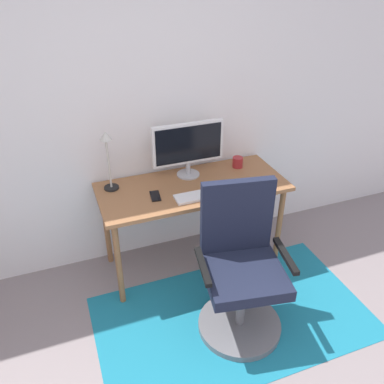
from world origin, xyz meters
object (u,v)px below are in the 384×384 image
monitor (188,145)px  computer_mouse (242,183)px  desk_lamp (107,153)px  cell_phone (155,196)px  desk (193,194)px  keyboard (204,195)px  coffee_cup (238,162)px  office_chair (240,275)px

monitor → computer_mouse: 0.50m
computer_mouse → desk_lamp: (-0.94, 0.30, 0.27)m
desk_lamp → cell_phone: bearing=-39.7°
desk → computer_mouse: bearing=-20.5°
desk → keyboard: size_ratio=3.32×
computer_mouse → coffee_cup: 0.30m
computer_mouse → coffee_cup: bearing=70.7°
coffee_cup → office_chair: size_ratio=0.08×
keyboard → cell_phone: (-0.33, 0.11, -0.00)m
computer_mouse → keyboard: bearing=-172.8°
coffee_cup → desk_lamp: desk_lamp is taller
coffee_cup → desk_lamp: bearing=179.3°
computer_mouse → office_chair: 0.73m
cell_phone → desk_lamp: desk_lamp is taller
desk_lamp → office_chair: size_ratio=0.43×
desk → keyboard: bearing=-83.4°
desk → cell_phone: cell_phone is taller
desk → coffee_cup: coffee_cup is taller
computer_mouse → cell_phone: bearing=173.9°
cell_phone → office_chair: office_chair is taller
desk → desk_lamp: size_ratio=3.14×
desk → desk_lamp: bearing=164.1°
office_chair → keyboard: bearing=104.6°
monitor → computer_mouse: bearing=-42.0°
cell_phone → keyboard: bearing=-11.1°
keyboard → coffee_cup: coffee_cup is taller
desk → desk_lamp: (-0.59, 0.17, 0.37)m
desk → monitor: bearing=81.7°
coffee_cup → office_chair: office_chair is taller
computer_mouse → office_chair: office_chair is taller
monitor → desk_lamp: (-0.61, 0.00, 0.03)m
cell_phone → office_chair: size_ratio=0.13×
desk → coffee_cup: size_ratio=16.68×
desk_lamp → keyboard: bearing=-29.3°
monitor → cell_phone: monitor is taller
coffee_cup → cell_phone: coffee_cup is taller
keyboard → monitor: bearing=89.4°
desk → desk_lamp: desk_lamp is taller
desk → monitor: size_ratio=2.54×
desk → monitor: 0.37m
keyboard → computer_mouse: size_ratio=4.13×
monitor → keyboard: (-0.00, -0.34, -0.25)m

